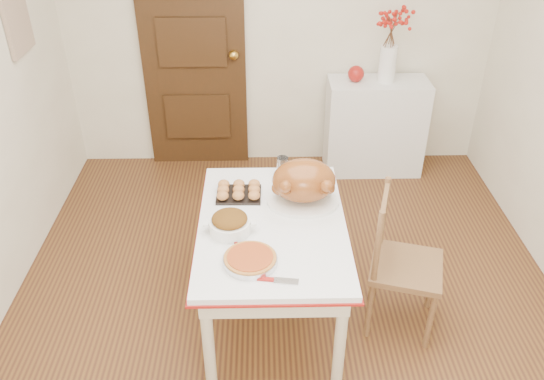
{
  "coord_description": "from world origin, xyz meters",
  "views": [
    {
      "loc": [
        -0.15,
        -2.45,
        2.51
      ],
      "look_at": [
        -0.1,
        0.05,
        0.9
      ],
      "focal_mm": 36.6,
      "sensor_mm": 36.0,
      "label": 1
    }
  ],
  "objects_px": {
    "sideboard": "(375,127)",
    "chair_oak": "(407,264)",
    "pumpkin_pie": "(250,259)",
    "turkey_platter": "(304,183)",
    "kitchen_table": "(272,272)"
  },
  "relations": [
    {
      "from": "sideboard",
      "to": "chair_oak",
      "type": "distance_m",
      "value": 1.83
    },
    {
      "from": "chair_oak",
      "to": "pumpkin_pie",
      "type": "distance_m",
      "value": 0.98
    },
    {
      "from": "sideboard",
      "to": "pumpkin_pie",
      "type": "bearing_deg",
      "value": -115.83
    },
    {
      "from": "chair_oak",
      "to": "pumpkin_pie",
      "type": "height_order",
      "value": "chair_oak"
    },
    {
      "from": "turkey_platter",
      "to": "pumpkin_pie",
      "type": "bearing_deg",
      "value": -103.57
    },
    {
      "from": "kitchen_table",
      "to": "sideboard",
      "type": "bearing_deg",
      "value": 62.97
    },
    {
      "from": "turkey_platter",
      "to": "pumpkin_pie",
      "type": "relative_size",
      "value": 1.55
    },
    {
      "from": "kitchen_table",
      "to": "chair_oak",
      "type": "height_order",
      "value": "chair_oak"
    },
    {
      "from": "sideboard",
      "to": "turkey_platter",
      "type": "height_order",
      "value": "turkey_platter"
    },
    {
      "from": "kitchen_table",
      "to": "turkey_platter",
      "type": "relative_size",
      "value": 2.87
    },
    {
      "from": "turkey_platter",
      "to": "chair_oak",
      "type": "bearing_deg",
      "value": -6.3
    },
    {
      "from": "kitchen_table",
      "to": "chair_oak",
      "type": "bearing_deg",
      "value": -3.26
    },
    {
      "from": "chair_oak",
      "to": "turkey_platter",
      "type": "relative_size",
      "value": 2.14
    },
    {
      "from": "chair_oak",
      "to": "pumpkin_pie",
      "type": "xyz_separation_m",
      "value": [
        -0.88,
        -0.29,
        0.3
      ]
    },
    {
      "from": "sideboard",
      "to": "kitchen_table",
      "type": "xyz_separation_m",
      "value": [
        -0.91,
        -1.78,
        -0.05
      ]
    }
  ]
}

